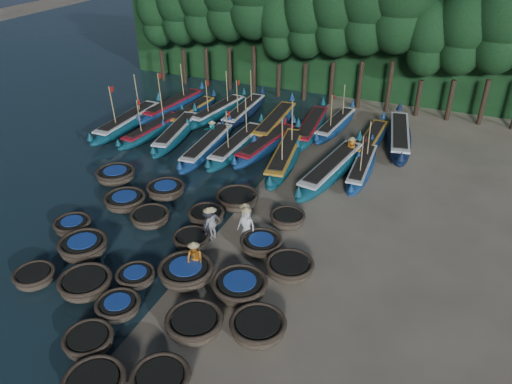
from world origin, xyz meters
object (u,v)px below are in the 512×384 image
at_px(coracle_9, 258,327).
at_px(long_boat_13, 275,123).
at_px(coracle_2, 89,341).
at_px(fisherman_5, 212,132).
at_px(coracle_15, 125,201).
at_px(coracle_23, 237,199).
at_px(coracle_5, 35,277).
at_px(coracle_20, 116,175).
at_px(coracle_7, 118,307).
at_px(coracle_22, 206,216).
at_px(long_boat_8, 362,168).
at_px(long_boat_11, 218,111).
at_px(long_boat_6, 285,156).
at_px(long_boat_14, 311,127).
at_px(coracle_4, 161,381).
at_px(coracle_12, 136,277).
at_px(fisherman_0, 246,224).
at_px(coracle_11, 83,247).
at_px(coracle_10, 73,226).
at_px(long_boat_5, 267,145).
at_px(coracle_8, 194,324).
at_px(fisherman_4, 212,223).
at_px(long_boat_17, 399,137).
at_px(long_boat_1, 153,130).
at_px(coracle_18, 261,244).
at_px(coracle_14, 240,287).
at_px(long_boat_16, 371,140).
at_px(coracle_24, 288,219).
at_px(coracle_13, 186,272).
at_px(long_boat_9, 173,106).
at_px(long_boat_4, 237,146).
at_px(coracle_17, 192,239).
at_px(coracle_19, 290,268).
at_px(long_boat_12, 244,112).
at_px(fisherman_6, 351,150).
at_px(coracle_21, 166,190).
at_px(fisherman_2, 195,259).
at_px(long_boat_7, 332,169).
at_px(long_boat_0, 128,122).

distance_m(coracle_9, long_boat_13, 20.00).
distance_m(coracle_2, fisherman_5, 18.79).
height_order(coracle_15, coracle_23, coracle_23).
relative_size(coracle_5, coracle_20, 0.76).
height_order(coracle_7, coracle_22, coracle_22).
xyz_separation_m(long_boat_8, long_boat_11, (-12.25, 4.96, 0.04)).
distance_m(coracle_20, coracle_23, 7.81).
bearing_deg(long_boat_6, long_boat_14, 81.44).
height_order(coracle_4, long_boat_11, long_boat_11).
relative_size(coracle_12, fisherman_0, 0.89).
distance_m(coracle_4, coracle_11, 8.99).
relative_size(coracle_23, long_boat_8, 0.35).
bearing_deg(coracle_10, long_boat_5, 66.71).
height_order(coracle_8, fisherman_4, fisherman_4).
height_order(long_boat_13, long_boat_17, long_boat_17).
distance_m(coracle_12, long_boat_1, 16.00).
height_order(coracle_5, coracle_18, coracle_5).
height_order(coracle_14, coracle_18, coracle_14).
height_order(long_boat_5, long_boat_6, long_boat_6).
distance_m(long_boat_11, fisherman_4, 16.07).
bearing_deg(fisherman_0, long_boat_16, 73.23).
height_order(coracle_15, coracle_20, coracle_20).
relative_size(coracle_15, long_boat_1, 0.37).
bearing_deg(coracle_24, coracle_14, -90.56).
bearing_deg(long_boat_17, coracle_13, -118.41).
height_order(long_boat_13, fisherman_4, fisherman_4).
bearing_deg(long_boat_9, long_boat_5, -16.21).
distance_m(coracle_2, coracle_5, 5.01).
xyz_separation_m(long_boat_6, long_boat_9, (-11.25, 5.10, -0.03)).
xyz_separation_m(coracle_5, long_boat_4, (2.51, 15.38, 0.16)).
height_order(long_boat_16, fisherman_5, fisherman_5).
distance_m(coracle_14, coracle_17, 4.27).
bearing_deg(coracle_14, coracle_19, 53.95).
bearing_deg(long_boat_14, long_boat_12, 165.22).
bearing_deg(long_boat_5, coracle_4, -70.38).
bearing_deg(fisherman_6, coracle_11, -83.46).
xyz_separation_m(coracle_9, coracle_11, (-9.46, 1.45, 0.06)).
relative_size(coracle_7, coracle_11, 0.77).
bearing_deg(fisherman_4, coracle_21, -104.23).
bearing_deg(fisherman_2, long_boat_7, 88.96).
height_order(coracle_23, long_boat_11, long_boat_11).
bearing_deg(coracle_17, long_boat_0, 136.39).
bearing_deg(long_boat_14, coracle_23, -98.43).
bearing_deg(coracle_10, fisherman_4, 19.03).
relative_size(coracle_9, coracle_12, 1.47).
height_order(long_boat_12, long_boat_17, long_boat_12).
xyz_separation_m(long_boat_13, fisherman_6, (6.33, -3.04, 0.32)).
bearing_deg(long_boat_8, coracle_13, -113.00).
height_order(coracle_7, fisherman_6, fisherman_6).
height_order(coracle_7, fisherman_0, fisherman_0).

